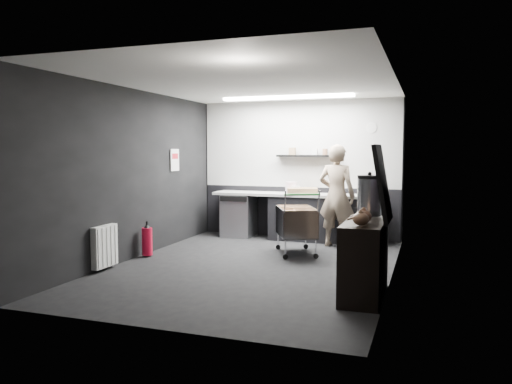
% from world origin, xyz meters
% --- Properties ---
extents(floor, '(5.50, 5.50, 0.00)m').
position_xyz_m(floor, '(0.00, 0.00, 0.00)').
color(floor, black).
rests_on(floor, ground).
extents(ceiling, '(5.50, 5.50, 0.00)m').
position_xyz_m(ceiling, '(0.00, 0.00, 2.70)').
color(ceiling, white).
rests_on(ceiling, wall_back).
extents(wall_back, '(5.50, 0.00, 5.50)m').
position_xyz_m(wall_back, '(0.00, 2.75, 1.35)').
color(wall_back, black).
rests_on(wall_back, floor).
extents(wall_front, '(5.50, 0.00, 5.50)m').
position_xyz_m(wall_front, '(0.00, -2.75, 1.35)').
color(wall_front, black).
rests_on(wall_front, floor).
extents(wall_left, '(0.00, 5.50, 5.50)m').
position_xyz_m(wall_left, '(-2.00, 0.00, 1.35)').
color(wall_left, black).
rests_on(wall_left, floor).
extents(wall_right, '(0.00, 5.50, 5.50)m').
position_xyz_m(wall_right, '(2.00, 0.00, 1.35)').
color(wall_right, black).
rests_on(wall_right, floor).
extents(kitchen_wall_panel, '(3.95, 0.02, 1.70)m').
position_xyz_m(kitchen_wall_panel, '(0.00, 2.73, 1.85)').
color(kitchen_wall_panel, '#B7B6B2').
rests_on(kitchen_wall_panel, wall_back).
extents(dado_panel, '(3.95, 0.02, 1.00)m').
position_xyz_m(dado_panel, '(0.00, 2.73, 0.50)').
color(dado_panel, black).
rests_on(dado_panel, wall_back).
extents(floating_shelf, '(1.20, 0.22, 0.04)m').
position_xyz_m(floating_shelf, '(0.20, 2.62, 1.62)').
color(floating_shelf, black).
rests_on(floating_shelf, wall_back).
extents(wall_clock, '(0.20, 0.03, 0.20)m').
position_xyz_m(wall_clock, '(1.40, 2.72, 2.15)').
color(wall_clock, silver).
rests_on(wall_clock, wall_back).
extents(poster, '(0.02, 0.30, 0.40)m').
position_xyz_m(poster, '(-1.98, 1.30, 1.55)').
color(poster, white).
rests_on(poster, wall_left).
extents(poster_red_band, '(0.02, 0.22, 0.10)m').
position_xyz_m(poster_red_band, '(-1.98, 1.30, 1.62)').
color(poster_red_band, '#B31621').
rests_on(poster_red_band, poster).
extents(radiator, '(0.10, 0.50, 0.60)m').
position_xyz_m(radiator, '(-1.94, -0.90, 0.35)').
color(radiator, silver).
rests_on(radiator, wall_left).
extents(ceiling_strip, '(2.40, 0.20, 0.04)m').
position_xyz_m(ceiling_strip, '(0.00, 1.85, 2.67)').
color(ceiling_strip, white).
rests_on(ceiling_strip, ceiling).
extents(prep_counter, '(3.20, 0.61, 0.90)m').
position_xyz_m(prep_counter, '(0.14, 2.42, 0.46)').
color(prep_counter, black).
rests_on(prep_counter, floor).
extents(person, '(0.74, 0.55, 1.84)m').
position_xyz_m(person, '(0.90, 1.97, 0.92)').
color(person, beige).
rests_on(person, floor).
extents(shopping_cart, '(0.94, 1.19, 1.06)m').
position_xyz_m(shopping_cart, '(0.38, 1.12, 0.50)').
color(shopping_cart, silver).
rests_on(shopping_cart, floor).
extents(sideboard, '(0.51, 1.20, 1.80)m').
position_xyz_m(sideboard, '(1.77, -0.96, 0.57)').
color(sideboard, black).
rests_on(sideboard, floor).
extents(fire_extinguisher, '(0.17, 0.17, 0.55)m').
position_xyz_m(fire_extinguisher, '(-1.85, 0.10, 0.27)').
color(fire_extinguisher, '#B40C27').
rests_on(fire_extinguisher, floor).
extents(cardboard_box, '(0.66, 0.56, 0.11)m').
position_xyz_m(cardboard_box, '(0.17, 2.37, 0.96)').
color(cardboard_box, '#8E704B').
rests_on(cardboard_box, prep_counter).
extents(pink_tub, '(0.22, 0.22, 0.22)m').
position_xyz_m(pink_tub, '(-0.07, 2.42, 1.01)').
color(pink_tub, silver).
rests_on(pink_tub, prep_counter).
extents(white_container, '(0.18, 0.14, 0.14)m').
position_xyz_m(white_container, '(0.03, 2.37, 0.97)').
color(white_container, silver).
rests_on(white_container, prep_counter).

